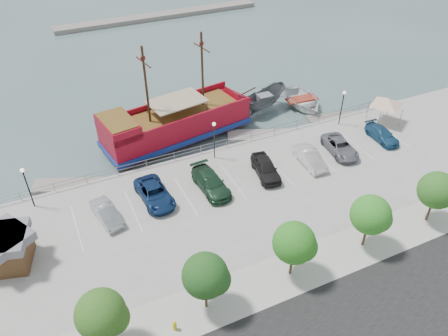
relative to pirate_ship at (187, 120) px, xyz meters
name	(u,v)px	position (x,y,z in m)	size (l,w,h in m)	color
ground	(242,202)	(0.43, -13.15, -2.08)	(160.00, 160.00, 0.00)	#4B6062
street	(349,332)	(0.43, -29.15, -1.07)	(100.00, 8.00, 0.04)	black
sidewalk	(301,269)	(0.43, -23.15, -1.06)	(100.00, 4.00, 0.05)	beige
seawall_railing	(209,147)	(0.43, -5.35, -0.55)	(50.00, 0.06, 1.00)	gray
far_shore	(160,16)	(10.43, 41.85, -1.68)	(40.00, 3.00, 0.80)	gray
pirate_ship	(187,120)	(0.00, 0.00, 0.00)	(19.91, 8.32, 12.39)	maroon
patrol_boat	(264,101)	(10.93, 1.40, -0.76)	(2.56, 6.81, 2.64)	#515559
speedboat	(302,101)	(15.82, 0.28, -1.30)	(5.38, 7.53, 1.56)	silver
dock_west	(70,186)	(-14.14, -3.95, -1.87)	(7.28, 2.08, 0.42)	gray
dock_mid	(261,136)	(7.54, -3.95, -1.85)	(7.76, 2.22, 0.44)	gray
dock_east	(332,117)	(17.56, -3.95, -1.90)	(6.27, 1.79, 0.36)	gray
shed	(5,249)	(-19.96, -12.92, 0.54)	(4.52, 4.52, 3.03)	#54361E
canopy_tent	(388,98)	(21.38, -8.43, 2.11)	(5.30, 5.30, 3.66)	slate
fire_hydrant	(175,326)	(-10.23, -23.95, -0.62)	(0.29, 0.29, 0.83)	#CFCD07
lamp_post_left	(26,181)	(-17.57, -6.65, 1.86)	(0.36, 0.36, 4.28)	black
lamp_post_mid	(214,134)	(0.43, -6.65, 1.86)	(0.36, 0.36, 4.28)	black
lamp_post_right	(343,102)	(16.43, -6.65, 1.86)	(0.36, 0.36, 4.28)	black
tree_b	(103,315)	(-14.42, -23.22, 2.22)	(3.30, 3.20, 5.00)	#473321
tree_c	(208,276)	(-7.42, -23.22, 2.22)	(3.30, 3.20, 5.00)	#473321
tree_d	(296,244)	(-0.42, -23.22, 2.22)	(3.30, 3.20, 5.00)	#473321
tree_e	(372,216)	(6.58, -23.22, 2.22)	(3.30, 3.20, 5.00)	#473321
tree_f	(439,191)	(13.58, -23.22, 2.22)	(3.30, 3.20, 5.00)	#473321
parked_car_b	(107,213)	(-11.90, -11.19, -0.37)	(1.50, 4.30, 1.42)	#9DA2A8
parked_car_c	(155,194)	(-7.31, -10.50, -0.32)	(2.50, 5.43, 1.51)	navy
parked_car_d	(211,183)	(-2.00, -11.24, -0.28)	(2.23, 5.49, 1.59)	#20432B
parked_car_e	(266,168)	(3.82, -11.49, -0.24)	(1.98, 4.91, 1.67)	black
parked_car_f	(310,158)	(8.82, -11.81, -0.31)	(1.63, 4.66, 1.54)	silver
parked_car_g	(340,147)	(12.90, -11.43, -0.36)	(2.37, 5.14, 1.43)	gray
parked_car_h	(382,134)	(18.66, -11.36, -0.41)	(1.88, 4.61, 1.34)	navy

